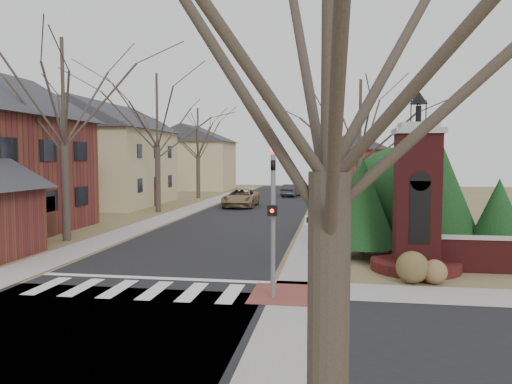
% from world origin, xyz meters
% --- Properties ---
extents(ground, '(120.00, 120.00, 0.00)m').
position_xyz_m(ground, '(0.00, 0.00, 0.00)').
color(ground, brown).
rests_on(ground, ground).
extents(main_street, '(8.00, 70.00, 0.01)m').
position_xyz_m(main_street, '(0.00, 22.00, 0.01)').
color(main_street, black).
rests_on(main_street, ground).
extents(cross_street, '(120.00, 8.00, 0.01)m').
position_xyz_m(cross_street, '(0.00, -3.00, 0.01)').
color(cross_street, black).
rests_on(cross_street, ground).
extents(crosswalk_zone, '(8.00, 2.20, 0.02)m').
position_xyz_m(crosswalk_zone, '(0.00, 0.80, 0.01)').
color(crosswalk_zone, silver).
rests_on(crosswalk_zone, ground).
extents(stop_bar, '(8.00, 0.35, 0.02)m').
position_xyz_m(stop_bar, '(0.00, 2.30, 0.01)').
color(stop_bar, silver).
rests_on(stop_bar, ground).
extents(sidewalk_right_main, '(2.00, 60.00, 0.02)m').
position_xyz_m(sidewalk_right_main, '(5.20, 22.00, 0.01)').
color(sidewalk_right_main, gray).
rests_on(sidewalk_right_main, ground).
extents(sidewalk_left, '(2.00, 60.00, 0.02)m').
position_xyz_m(sidewalk_left, '(-5.20, 22.00, 0.01)').
color(sidewalk_left, gray).
rests_on(sidewalk_left, ground).
extents(curb_apron, '(2.40, 2.40, 0.02)m').
position_xyz_m(curb_apron, '(4.80, 1.00, 0.01)').
color(curb_apron, brown).
rests_on(curb_apron, ground).
extents(traffic_signal_pole, '(0.28, 0.41, 4.50)m').
position_xyz_m(traffic_signal_pole, '(4.30, 0.57, 2.59)').
color(traffic_signal_pole, slate).
rests_on(traffic_signal_pole, ground).
extents(sign_post, '(0.90, 0.07, 2.75)m').
position_xyz_m(sign_post, '(5.59, 1.99, 1.95)').
color(sign_post, slate).
rests_on(sign_post, ground).
extents(brick_gate_monument, '(3.20, 3.20, 6.47)m').
position_xyz_m(brick_gate_monument, '(9.00, 4.99, 2.17)').
color(brick_gate_monument, '#501717').
rests_on(brick_gate_monument, ground).
extents(house_stucco_left, '(9.80, 12.80, 9.28)m').
position_xyz_m(house_stucco_left, '(-13.50, 27.00, 4.59)').
color(house_stucco_left, tan).
rests_on(house_stucco_left, ground).
extents(house_distant_left, '(10.80, 8.80, 8.53)m').
position_xyz_m(house_distant_left, '(-12.01, 48.00, 4.25)').
color(house_distant_left, tan).
rests_on(house_distant_left, ground).
extents(house_distant_right, '(8.80, 8.80, 7.30)m').
position_xyz_m(house_distant_right, '(7.99, 47.99, 3.65)').
color(house_distant_right, brown).
rests_on(house_distant_right, ground).
extents(evergreen_near, '(2.80, 2.80, 4.10)m').
position_xyz_m(evergreen_near, '(7.20, 7.00, 2.30)').
color(evergreen_near, '#473D33').
rests_on(evergreen_near, ground).
extents(evergreen_mid, '(3.40, 3.40, 4.70)m').
position_xyz_m(evergreen_mid, '(10.50, 8.20, 2.60)').
color(evergreen_mid, '#473D33').
rests_on(evergreen_mid, ground).
extents(evergreen_far, '(2.40, 2.40, 3.30)m').
position_xyz_m(evergreen_far, '(12.50, 7.20, 1.90)').
color(evergreen_far, '#473D33').
rests_on(evergreen_far, ground).
extents(evergreen_mass, '(4.80, 4.80, 4.80)m').
position_xyz_m(evergreen_mass, '(9.00, 9.50, 2.40)').
color(evergreen_mass, '#113316').
rests_on(evergreen_mass, ground).
extents(bare_tree_0, '(8.05, 8.05, 11.15)m').
position_xyz_m(bare_tree_0, '(-7.00, 9.00, 7.70)').
color(bare_tree_0, '#473D33').
rests_on(bare_tree_0, ground).
extents(bare_tree_1, '(8.40, 8.40, 11.64)m').
position_xyz_m(bare_tree_1, '(-7.00, 22.00, 8.03)').
color(bare_tree_1, '#473D33').
rests_on(bare_tree_1, ground).
extents(bare_tree_2, '(7.35, 7.35, 10.19)m').
position_xyz_m(bare_tree_2, '(-7.50, 35.00, 7.03)').
color(bare_tree_2, '#473D33').
rests_on(bare_tree_2, ground).
extents(bare_tree_3, '(7.00, 7.00, 9.70)m').
position_xyz_m(bare_tree_3, '(7.50, 16.00, 6.69)').
color(bare_tree_3, '#473D33').
rests_on(bare_tree_3, ground).
extents(pickup_truck, '(2.58, 5.48, 1.51)m').
position_xyz_m(pickup_truck, '(-1.60, 26.86, 0.76)').
color(pickup_truck, '#8E724D').
rests_on(pickup_truck, ground).
extents(distant_car, '(2.00, 4.11, 1.30)m').
position_xyz_m(distant_car, '(1.65, 38.36, 0.65)').
color(distant_car, '#2F3036').
rests_on(distant_car, ground).
extents(dry_shrub_left, '(1.06, 1.06, 1.06)m').
position_xyz_m(dry_shrub_left, '(8.60, 3.00, 0.53)').
color(dry_shrub_left, brown).
rests_on(dry_shrub_left, ground).
extents(dry_shrub_right, '(0.81, 0.81, 0.81)m').
position_xyz_m(dry_shrub_right, '(9.30, 3.00, 0.40)').
color(dry_shrub_right, brown).
rests_on(dry_shrub_right, ground).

